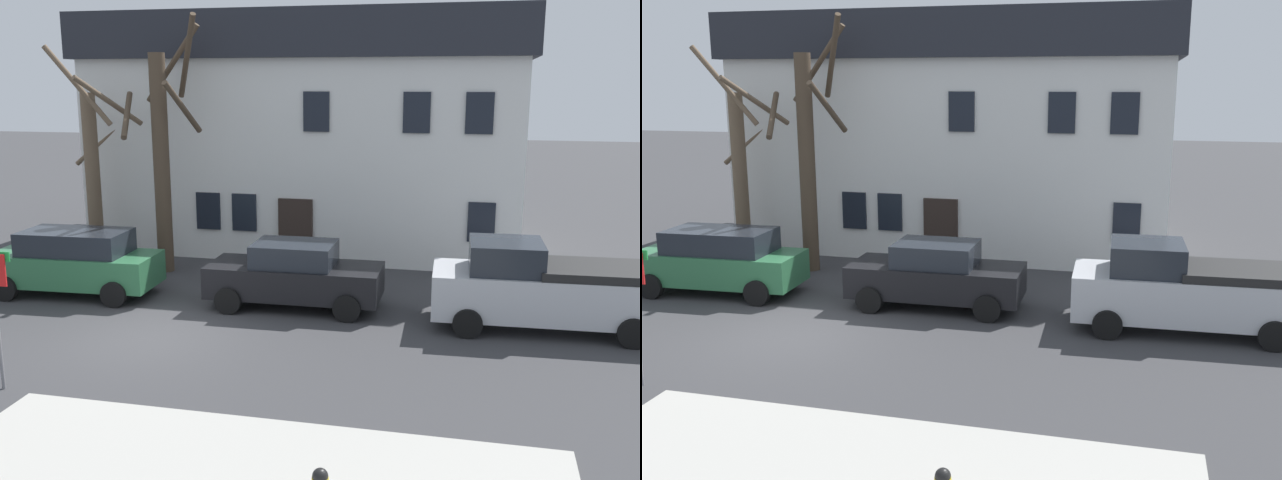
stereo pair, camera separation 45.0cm
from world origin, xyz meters
TOP-DOWN VIEW (x-y plane):
  - ground_plane at (0.00, 0.00)m, footprint 120.00×120.00m
  - building_main at (1.32, 11.24)m, footprint 14.76×8.66m
  - tree_bare_near at (-4.74, 6.06)m, footprint 2.85×2.87m
  - tree_bare_mid at (-2.09, 5.48)m, footprint 2.64×2.62m
  - car_green_wagon at (-3.43, 2.54)m, footprint 4.60×2.12m
  - car_black_sedan at (2.67, 2.79)m, footprint 4.46×2.02m
  - pickup_truck_silver at (8.74, 2.49)m, footprint 5.26×2.28m
  - bicycle_leaning at (-4.41, 5.15)m, footprint 1.75×0.15m

SIDE VIEW (x-z plane):
  - ground_plane at x=0.00m, z-range 0.00..0.00m
  - bicycle_leaning at x=-4.41m, z-range -0.15..0.88m
  - car_black_sedan at x=2.67m, z-range 0.00..1.70m
  - car_green_wagon at x=-3.43m, z-range 0.03..1.82m
  - pickup_truck_silver at x=8.74m, z-range -0.04..2.04m
  - tree_bare_near at x=-4.74m, z-range -0.34..6.41m
  - tree_bare_mid at x=-2.09m, z-range -0.15..7.44m
  - building_main at x=1.32m, z-range 0.06..7.91m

